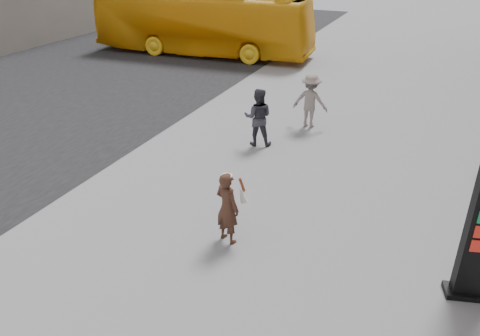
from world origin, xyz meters
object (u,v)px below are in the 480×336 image
at_px(bus, 202,23).
at_px(pedestrian_b, 310,101).
at_px(woman, 228,207).
at_px(pedestrian_a, 258,117).

height_order(bus, pedestrian_b, bus).
bearing_deg(bus, woman, -153.97).
distance_m(woman, pedestrian_a, 5.31).
xyz_separation_m(bus, pedestrian_b, (8.53, -8.17, -0.74)).
bearing_deg(woman, pedestrian_a, -55.70).
bearing_deg(bus, pedestrian_b, -137.49).
height_order(woman, pedestrian_a, pedestrian_a).
height_order(woman, pedestrian_b, pedestrian_b).
xyz_separation_m(bus, pedestrian_a, (7.47, -10.33, -0.76)).
bearing_deg(pedestrian_b, bus, -44.08).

